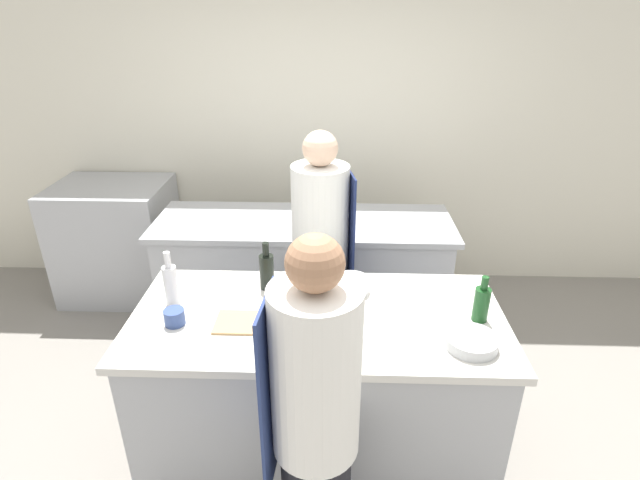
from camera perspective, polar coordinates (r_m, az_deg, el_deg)
ground_plane at (r=3.14m, az=-0.24°, el=-22.78°), size 16.00×16.00×0.00m
wall_back at (r=4.33m, az=0.84°, el=12.85°), size 8.00×0.06×2.80m
prep_counter at (r=2.81m, az=-0.26°, el=-16.43°), size 1.87×0.88×0.93m
pass_counter at (r=3.79m, az=-1.80°, el=-4.23°), size 2.14×0.71×0.93m
oven_range at (r=4.63m, az=-22.13°, el=-0.03°), size 0.92×0.72×1.00m
chef_at_prep_near at (r=2.07m, az=-0.59°, el=-20.94°), size 0.36×0.34×1.68m
chef_at_stove at (r=3.22m, az=0.08°, el=-2.30°), size 0.39×0.38×1.69m
bottle_olive_oil at (r=2.54m, az=2.30°, el=-6.04°), size 0.07×0.07×0.21m
bottle_vinegar at (r=2.56m, az=17.97°, el=-6.88°), size 0.08×0.08×0.24m
bottle_wine at (r=2.38m, az=0.78°, el=-7.41°), size 0.08×0.08×0.31m
bottle_cooking_oil at (r=2.66m, az=-16.68°, el=-4.81°), size 0.07×0.07×0.30m
bottle_sauce at (r=2.71m, az=-6.11°, el=-3.46°), size 0.08×0.08×0.27m
bowl_mixing_large at (r=2.40m, az=16.92°, el=-11.06°), size 0.24×0.24×0.05m
bowl_prep_small at (r=2.71m, az=3.59°, el=-5.16°), size 0.20×0.20×0.07m
cup at (r=2.54m, az=-16.30°, el=-8.45°), size 0.10×0.10×0.08m
cutting_board at (r=2.48m, az=-7.71°, el=-9.34°), size 0.36×0.20×0.01m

